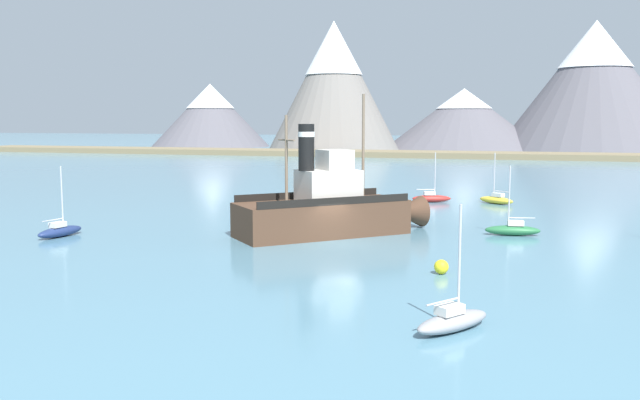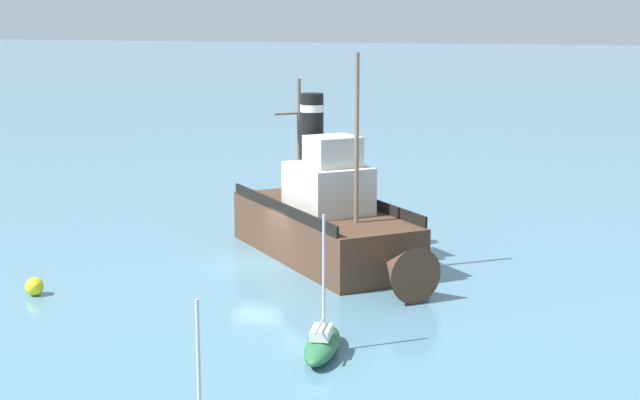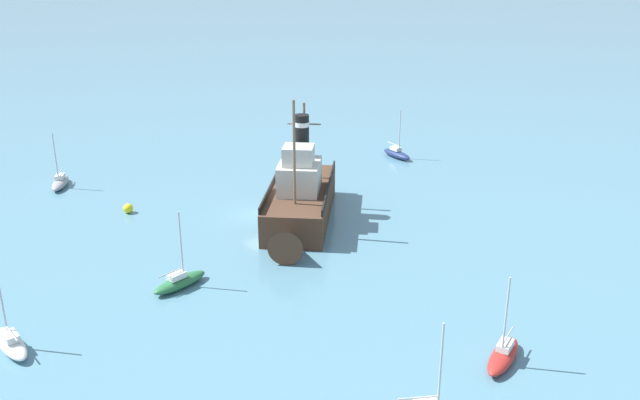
{
  "view_description": "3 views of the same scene",
  "coord_description": "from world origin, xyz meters",
  "px_view_note": "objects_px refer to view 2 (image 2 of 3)",
  "views": [
    {
      "loc": [
        11.08,
        -42.69,
        8.11
      ],
      "look_at": [
        -1.65,
        1.57,
        2.61
      ],
      "focal_mm": 38.0,
      "sensor_mm": 36.0,
      "label": 1
    },
    {
      "loc": [
        42.0,
        15.05,
        11.73
      ],
      "look_at": [
        0.84,
        3.12,
        3.36
      ],
      "focal_mm": 55.0,
      "sensor_mm": 36.0,
      "label": 2
    },
    {
      "loc": [
        29.59,
        39.23,
        19.58
      ],
      "look_at": [
        -1.98,
        4.5,
        1.96
      ],
      "focal_mm": 38.0,
      "sensor_mm": 36.0,
      "label": 3
    }
  ],
  "objects_px": {
    "sailboat_green": "(322,343)",
    "sailboat_navy": "(314,183)",
    "old_tugboat": "(329,223)",
    "mooring_buoy": "(34,286)"
  },
  "relations": [
    {
      "from": "sailboat_green",
      "to": "sailboat_navy",
      "type": "height_order",
      "value": "same"
    },
    {
      "from": "sailboat_green",
      "to": "sailboat_navy",
      "type": "distance_m",
      "value": 31.65
    },
    {
      "from": "old_tugboat",
      "to": "mooring_buoy",
      "type": "bearing_deg",
      "value": -49.07
    },
    {
      "from": "old_tugboat",
      "to": "sailboat_navy",
      "type": "relative_size",
      "value": 2.64
    },
    {
      "from": "old_tugboat",
      "to": "mooring_buoy",
      "type": "xyz_separation_m",
      "value": [
        8.89,
        -10.26,
        -1.45
      ]
    },
    {
      "from": "old_tugboat",
      "to": "sailboat_green",
      "type": "relative_size",
      "value": 2.64
    },
    {
      "from": "sailboat_green",
      "to": "mooring_buoy",
      "type": "relative_size",
      "value": 6.37
    },
    {
      "from": "sailboat_navy",
      "to": "mooring_buoy",
      "type": "bearing_deg",
      "value": -9.0
    },
    {
      "from": "old_tugboat",
      "to": "sailboat_green",
      "type": "distance_m",
      "value": 12.95
    },
    {
      "from": "sailboat_green",
      "to": "old_tugboat",
      "type": "bearing_deg",
      "value": -165.39
    }
  ]
}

